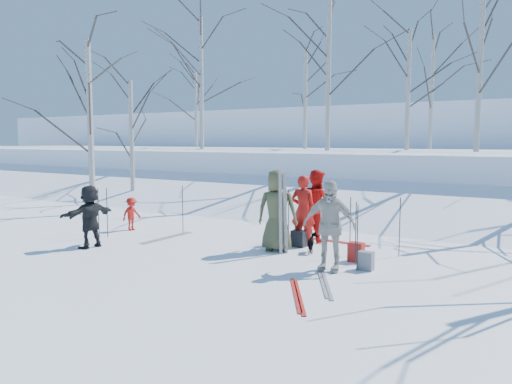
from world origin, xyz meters
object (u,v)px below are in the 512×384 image
Objects in this scene: skier_olive_center at (277,210)px; skier_redor_behind at (316,205)px; skier_red_north at (303,210)px; backpack_grey at (366,261)px; skier_grey_west at (90,216)px; backpack_red at (356,252)px; skier_cream_east at (329,226)px; backpack_dark at (299,239)px; dog at (313,243)px; skier_red_seated at (132,214)px.

skier_olive_center is 1.60m from skier_redor_behind.
backpack_grey is at bearing 139.43° from skier_red_north.
skier_grey_west is 3.66× the size of backpack_red.
skier_cream_east is at bearing 146.33° from skier_redor_behind.
skier_grey_west is (-4.25, -3.04, -0.11)m from skier_red_north.
backpack_red is 1.88m from backpack_dark.
skier_cream_east is 1.74m from dog.
skier_redor_behind reaches higher than skier_cream_east.
skier_redor_behind reaches higher than skier_red_north.
backpack_dark is (5.15, 0.63, -0.28)m from skier_red_seated.
skier_cream_east is at bearing -100.62° from backpack_red.
skier_grey_west reaches higher than backpack_dark.
skier_red_north is at bearing 146.37° from backpack_grey.
skier_cream_east is (1.56, -1.89, 0.04)m from skier_red_north.
skier_redor_behind is at bearing 137.45° from backpack_red.
skier_red_north is 4.41× the size of backpack_dark.
skier_red_seated is 5.19m from backpack_dark.
backpack_grey is at bearing 107.67° from skier_grey_west.
skier_red_north is 4.20× the size of backpack_red.
skier_red_north is 4.64× the size of backpack_grey.
backpack_grey is (2.18, -1.45, -0.69)m from skier_red_north.
skier_redor_behind is at bearing -93.04° from dog.
backpack_grey is (7.33, -0.60, -0.29)m from skier_red_seated.
skier_red_seated is at bearing 42.17° from skier_redor_behind.
skier_red_north is 5.22m from skier_grey_west.
skier_red_seated is 7.36m from backpack_grey.
backpack_red is at bearing -21.07° from backpack_dark.
skier_red_north is at bearing 113.95° from skier_redor_behind.
skier_red_seated is 6.91m from backpack_red.
backpack_dark is at bearing 113.92° from skier_redor_behind.
skier_red_north reaches higher than dog.
skier_olive_center reaches higher than backpack_grey.
skier_red_north is at bearing 153.10° from backpack_red.
skier_grey_west is at bearing -152.20° from skier_red_seated.
skier_cream_east is 4.59× the size of backpack_dark.
backpack_dark is (-0.59, 0.41, -0.03)m from dog.
skier_cream_east reaches higher than skier_red_north.
skier_grey_west is 5.43m from dog.
skier_redor_behind is at bearing 111.45° from skier_cream_east.
skier_red_north reaches higher than skier_grey_west.
skier_olive_center reaches higher than skier_redor_behind.
skier_olive_center is 1.13m from dog.
skier_olive_center is at bearing 166.78° from backpack_grey.
backpack_red is 1.05× the size of backpack_dark.
skier_redor_behind reaches higher than backpack_red.
skier_grey_west is at bearing -160.28° from backpack_red.
skier_red_north is at bearing -75.25° from skier_red_seated.
backpack_dark is (-2.18, 1.24, 0.01)m from backpack_grey.
backpack_red is (1.75, -0.89, -0.67)m from skier_red_north.
skier_grey_west reaches higher than backpack_red.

